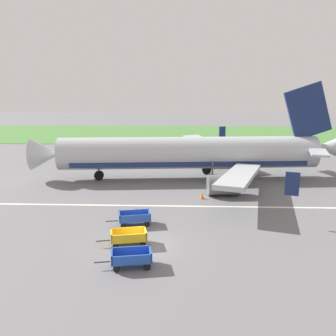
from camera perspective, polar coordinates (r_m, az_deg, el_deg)
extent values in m
plane|color=slate|center=(27.25, -3.76, -11.69)|extent=(220.00, 220.00, 0.00)
cube|color=#477A38|center=(81.93, 0.26, 5.18)|extent=(220.00, 28.00, 0.06)
cube|color=silver|center=(35.32, -2.32, -5.73)|extent=(120.00, 0.36, 0.01)
cylinder|color=#B2B7BC|center=(44.09, 3.12, 2.32)|extent=(30.21, 6.21, 3.70)
cube|color=navy|center=(44.29, 3.11, 1.03)|extent=(27.20, 5.78, 0.56)
cone|color=#B2B7BC|center=(45.50, -18.04, 2.03)|extent=(3.49, 3.88, 3.63)
cone|color=#B2B7BC|center=(48.80, 23.62, 2.88)|extent=(4.78, 3.88, 3.52)
cube|color=#B2B7BC|center=(36.87, 10.81, -1.13)|extent=(6.32, 13.19, 1.35)
cube|color=navy|center=(31.40, 18.28, -2.29)|extent=(1.11, 0.52, 1.90)
cylinder|color=slate|center=(38.43, 8.40, -2.53)|extent=(3.37, 2.36, 2.10)
cube|color=#B2B7BC|center=(52.90, 6.67, 3.34)|extent=(8.19, 12.77, 1.35)
cube|color=navy|center=(59.54, 8.19, 5.32)|extent=(1.07, 0.67, 1.90)
cylinder|color=slate|center=(51.45, 5.55, 1.56)|extent=(3.37, 2.36, 2.10)
cube|color=navy|center=(46.91, 20.39, 8.04)|extent=(5.99, 0.86, 6.88)
cube|color=#B2B7BC|center=(44.59, 21.78, 2.30)|extent=(2.94, 5.47, 0.24)
cube|color=#B2B7BC|center=(50.40, 18.83, 3.70)|extent=(3.68, 5.49, 0.24)
cylinder|color=#4C4C51|center=(44.61, -10.45, 0.18)|extent=(0.20, 0.20, 2.04)
cylinder|color=black|center=(44.85, -10.39, -1.10)|extent=(1.13, 0.54, 1.10)
cylinder|color=#4C4C51|center=(42.62, 6.74, -0.30)|extent=(0.20, 0.20, 2.04)
cylinder|color=black|center=(42.87, 6.70, -1.63)|extent=(1.13, 0.54, 1.10)
cylinder|color=#4C4C51|center=(46.86, 5.87, 0.95)|extent=(0.20, 0.20, 2.04)
cylinder|color=black|center=(47.08, 5.84, -0.26)|extent=(1.13, 0.54, 1.10)
cube|color=#234CB2|center=(24.38, -5.56, -13.62)|extent=(2.71, 1.82, 0.08)
cube|color=#234CB2|center=(23.66, -5.50, -13.65)|extent=(2.48, 0.54, 0.55)
cube|color=#234CB2|center=(24.83, -5.64, -12.30)|extent=(2.48, 0.54, 0.55)
cube|color=#234CB2|center=(24.23, -8.48, -13.05)|extent=(0.34, 1.40, 0.55)
cube|color=#234CB2|center=(24.31, -2.67, -12.83)|extent=(0.34, 1.40, 0.55)
cylinder|color=#2D2D33|center=(24.41, -9.90, -13.84)|extent=(1.00, 0.25, 0.08)
cylinder|color=black|center=(23.99, -7.79, -14.86)|extent=(0.46, 0.23, 0.44)
cylinder|color=black|center=(24.99, -7.81, -13.65)|extent=(0.46, 0.23, 0.44)
cylinder|color=black|center=(24.05, -3.17, -14.67)|extent=(0.46, 0.23, 0.44)
cylinder|color=black|center=(25.04, -3.40, -13.48)|extent=(0.46, 0.23, 0.44)
cube|color=gold|center=(27.32, -5.96, -10.57)|extent=(2.73, 1.88, 0.08)
cube|color=gold|center=(26.60, -5.88, -10.50)|extent=(2.47, 0.60, 0.55)
cube|color=gold|center=(27.79, -6.06, -9.44)|extent=(2.47, 0.60, 0.55)
cube|color=gold|center=(27.16, -8.54, -10.07)|extent=(0.38, 1.39, 0.55)
cube|color=gold|center=(27.28, -3.42, -9.83)|extent=(0.38, 1.39, 0.55)
cylinder|color=#2D2D33|center=(27.30, -9.79, -10.80)|extent=(1.00, 0.28, 0.08)
cylinder|color=black|center=(26.88, -7.90, -11.64)|extent=(0.46, 0.25, 0.44)
cylinder|color=black|center=(27.90, -7.97, -10.68)|extent=(0.46, 0.25, 0.44)
cylinder|color=black|center=(26.98, -3.84, -11.45)|extent=(0.46, 0.25, 0.44)
cylinder|color=black|center=(27.99, -4.07, -10.50)|extent=(0.46, 0.25, 0.44)
cube|color=#234CB2|center=(30.81, -5.07, -7.72)|extent=(2.74, 1.89, 0.08)
cube|color=#234CB2|center=(30.09, -4.98, -7.60)|extent=(2.47, 0.61, 0.55)
cube|color=#234CB2|center=(31.31, -5.19, -6.77)|extent=(2.47, 0.61, 0.55)
cube|color=#234CB2|center=(30.64, -7.34, -7.28)|extent=(0.39, 1.39, 0.55)
cube|color=#234CB2|center=(30.81, -2.85, -7.06)|extent=(0.39, 1.39, 0.55)
cylinder|color=#2D2D33|center=(30.75, -8.45, -7.94)|extent=(0.99, 0.28, 0.08)
cylinder|color=black|center=(30.33, -6.76, -8.64)|extent=(0.46, 0.25, 0.44)
cylinder|color=black|center=(31.37, -6.87, -7.89)|extent=(0.46, 0.25, 0.44)
cylinder|color=black|center=(30.47, -3.20, -8.46)|extent=(0.46, 0.25, 0.44)
cylinder|color=black|center=(31.50, -3.44, -7.72)|extent=(0.46, 0.25, 0.44)
cone|color=orange|center=(37.40, 5.16, -4.22)|extent=(0.45, 0.45, 0.59)
cone|color=orange|center=(33.48, -4.87, -6.36)|extent=(0.42, 0.42, 0.56)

